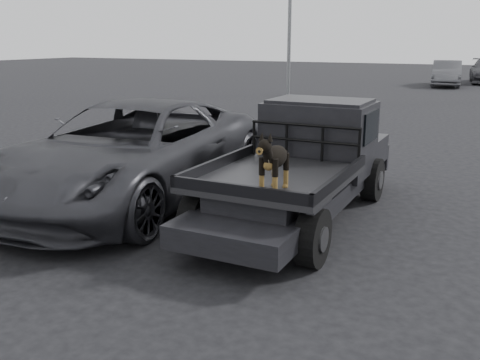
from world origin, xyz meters
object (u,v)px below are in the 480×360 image
at_px(parked_suv, 131,152).
at_px(distant_car_a, 447,73).
at_px(dog, 274,162).
at_px(flatbed_ute, 298,190).

distance_m(parked_suv, distant_car_a, 27.97).
bearing_deg(dog, parked_suv, 158.04).
xyz_separation_m(dog, parked_suv, (-3.27, 1.32, -0.43)).
height_order(parked_suv, distant_car_a, parked_suv).
height_order(dog, parked_suv, parked_suv).
bearing_deg(parked_suv, distant_car_a, 80.46).
bearing_deg(flatbed_ute, parked_suv, -173.26).
distance_m(flatbed_ute, parked_suv, 3.04).
bearing_deg(flatbed_ute, dog, -80.45).
height_order(flatbed_ute, parked_suv, parked_suv).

